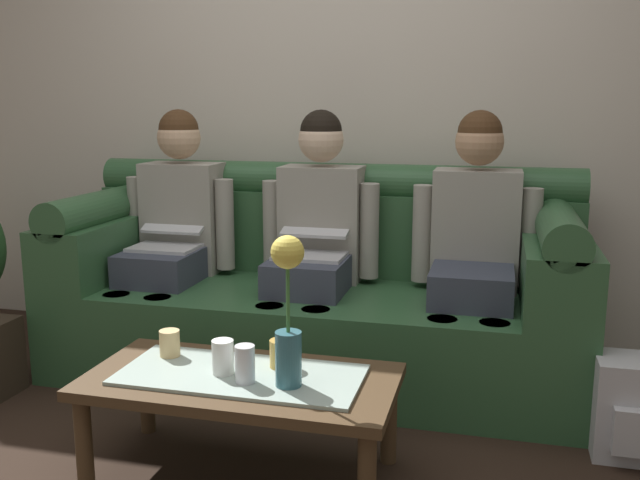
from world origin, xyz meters
The scene contains 11 objects.
back_wall_patterned centered at (0.00, 1.70, 1.45)m, with size 6.00×0.12×2.90m, color beige.
couch centered at (0.00, 1.17, 0.37)m, with size 2.38×0.88×0.96m.
person_left centered at (-0.71, 1.17, 0.66)m, with size 0.56×0.67×1.22m.
person_middle centered at (0.00, 1.17, 0.66)m, with size 0.56×0.67×1.22m.
person_right centered at (0.71, 1.17, 0.66)m, with size 0.56×0.67×1.22m.
coffee_table centered at (0.00, 0.18, 0.31)m, with size 1.04×0.52×0.37m.
flower_vase centered at (0.19, 0.12, 0.62)m, with size 0.10×0.10×0.49m.
cup_near_left centered at (0.04, 0.11, 0.43)m, with size 0.06×0.06×0.12m, color silver.
cup_near_right centered at (0.11, 0.27, 0.42)m, with size 0.08×0.08×0.09m, color gold.
cup_far_center centered at (-0.05, 0.16, 0.43)m, with size 0.07×0.07×0.12m, color white.
cup_far_left centered at (-0.30, 0.27, 0.41)m, with size 0.07×0.07×0.09m, color #DBB77A.
Camera 1 is at (0.80, -1.86, 1.25)m, focal length 38.89 mm.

